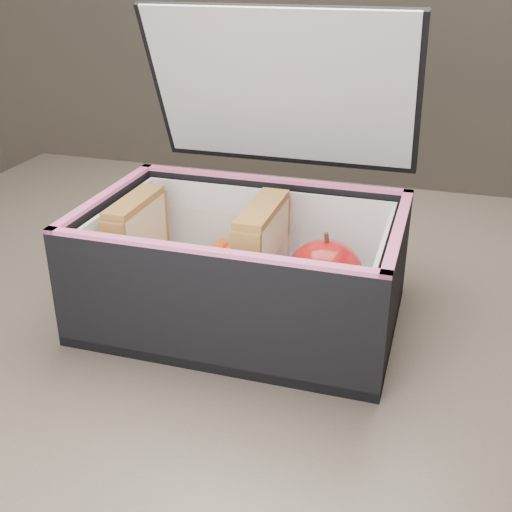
# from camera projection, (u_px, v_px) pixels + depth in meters

# --- Properties ---
(kitchen_table) EXTENTS (1.20, 0.80, 0.75)m
(kitchen_table) POSITION_uv_depth(u_px,v_px,m) (319.00, 378.00, 0.70)
(kitchen_table) COLOR brown
(kitchen_table) RESTS_ON ground
(lunch_bag) EXTENTS (0.30, 0.27, 0.29)m
(lunch_bag) POSITION_uv_depth(u_px,v_px,m) (245.00, 257.00, 0.62)
(lunch_bag) COLOR black
(lunch_bag) RESTS_ON kitchen_table
(plastic_tub) EXTENTS (0.17, 0.12, 0.07)m
(plastic_tub) POSITION_uv_depth(u_px,v_px,m) (199.00, 269.00, 0.63)
(plastic_tub) COLOR white
(plastic_tub) RESTS_ON lunch_bag
(sandwich_left) EXTENTS (0.02, 0.09, 0.10)m
(sandwich_left) POSITION_uv_depth(u_px,v_px,m) (138.00, 245.00, 0.64)
(sandwich_left) COLOR tan
(sandwich_left) RESTS_ON plastic_tub
(sandwich_right) EXTENTS (0.03, 0.10, 0.11)m
(sandwich_right) POSITION_uv_depth(u_px,v_px,m) (262.00, 258.00, 0.61)
(sandwich_right) COLOR tan
(sandwich_right) RESTS_ON plastic_tub
(carrot_sticks) EXTENTS (0.05, 0.16, 0.03)m
(carrot_sticks) POSITION_uv_depth(u_px,v_px,m) (200.00, 280.00, 0.64)
(carrot_sticks) COLOR #FF3F03
(carrot_sticks) RESTS_ON plastic_tub
(paper_napkin) EXTENTS (0.09, 0.09, 0.01)m
(paper_napkin) POSITION_uv_depth(u_px,v_px,m) (323.00, 308.00, 0.62)
(paper_napkin) COLOR white
(paper_napkin) RESTS_ON lunch_bag
(red_apple) EXTENTS (0.09, 0.09, 0.08)m
(red_apple) POSITION_uv_depth(u_px,v_px,m) (325.00, 275.00, 0.61)
(red_apple) COLOR maroon
(red_apple) RESTS_ON paper_napkin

